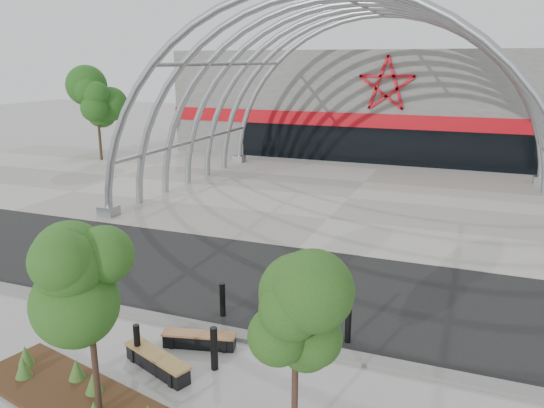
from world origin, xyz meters
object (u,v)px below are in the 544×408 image
street_tree_1 (296,320)px  bollard_2 (137,343)px  street_tree_0 (87,287)px  bench_1 (199,340)px  bench_0 (157,363)px

street_tree_1 → bollard_2: street_tree_1 is taller
street_tree_1 → street_tree_0: bearing=-171.3°
bollard_2 → street_tree_1: bearing=-16.8°
bollard_2 → bench_1: bearing=46.5°
street_tree_0 → bollard_2: bearing=102.3°
bench_1 → bollard_2: size_ratio=1.97×
street_tree_0 → bench_1: 4.23m
bollard_2 → street_tree_0: bearing=-77.7°
street_tree_1 → bench_0: street_tree_1 is taller
street_tree_1 → bench_1: 4.98m
bench_1 → bollard_2: (-1.09, -1.15, 0.30)m
bench_0 → bench_1: bench_0 is taller
street_tree_0 → street_tree_1: 4.20m
bench_0 → bollard_2: size_ratio=2.15×
bench_0 → bollard_2: bollard_2 is taller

